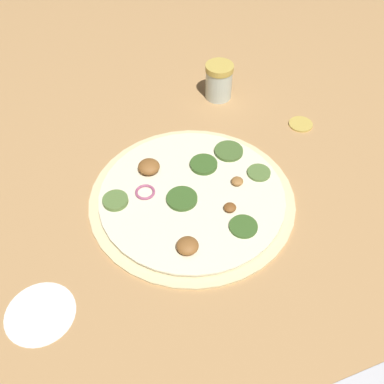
% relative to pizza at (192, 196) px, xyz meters
% --- Properties ---
extents(ground_plane, '(3.00, 3.00, 0.00)m').
position_rel_pizza_xyz_m(ground_plane, '(0.00, -0.00, -0.01)').
color(ground_plane, tan).
extents(pizza, '(0.35, 0.35, 0.03)m').
position_rel_pizza_xyz_m(pizza, '(0.00, 0.00, 0.00)').
color(pizza, beige).
rests_on(pizza, ground_plane).
extents(spice_jar, '(0.06, 0.06, 0.08)m').
position_rel_pizza_xyz_m(spice_jar, '(-0.20, 0.22, 0.03)').
color(spice_jar, silver).
rests_on(spice_jar, ground_plane).
extents(loose_cap, '(0.05, 0.05, 0.01)m').
position_rel_pizza_xyz_m(loose_cap, '(-0.03, 0.29, -0.00)').
color(loose_cap, gold).
rests_on(loose_cap, ground_plane).
extents(flour_patch, '(0.10, 0.10, 0.00)m').
position_rel_pizza_xyz_m(flour_patch, '(0.05, -0.29, -0.01)').
color(flour_patch, white).
rests_on(flour_patch, ground_plane).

